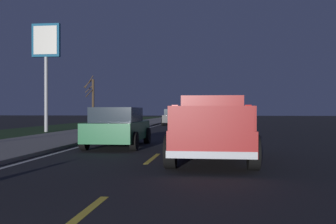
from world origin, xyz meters
TOP-DOWN VIEW (x-y plane):
  - ground at (27.00, 0.00)m, footprint 144.00×144.00m
  - sidewalk_shoulder at (27.00, 5.70)m, footprint 108.00×4.00m
  - grass_verge at (27.00, 10.70)m, footprint 108.00×6.00m
  - lane_markings at (28.71, 2.55)m, footprint 108.00×3.54m
  - pickup_truck at (10.19, -1.75)m, footprint 5.43×2.30m
  - sedan_green at (13.32, 1.91)m, footprint 4.44×2.08m
  - sedan_black at (35.23, 1.98)m, footprint 4.43×2.07m
  - sedan_silver at (22.66, -1.73)m, footprint 4.41×2.04m
  - gas_price_sign at (22.73, 9.19)m, footprint 0.27×1.90m
  - bare_tree_far at (39.66, 11.54)m, footprint 1.64×1.22m

SIDE VIEW (x-z plane):
  - ground at x=27.00m, z-range 0.00..0.00m
  - grass_verge at x=27.00m, z-range 0.00..0.01m
  - lane_markings at x=28.71m, z-range 0.00..0.01m
  - sidewalk_shoulder at x=27.00m, z-range 0.00..0.12m
  - sedan_green at x=13.32m, z-range 0.01..1.55m
  - sedan_black at x=35.23m, z-range 0.01..1.55m
  - sedan_silver at x=22.66m, z-range 0.01..1.55m
  - pickup_truck at x=10.19m, z-range -0.02..1.85m
  - bare_tree_far at x=39.66m, z-range 0.00..5.32m
  - gas_price_sign at x=22.73m, z-range 1.81..8.98m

